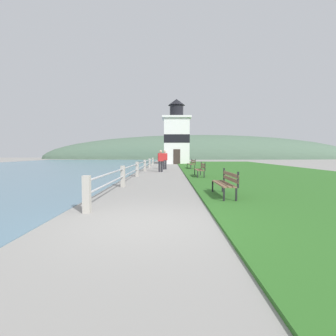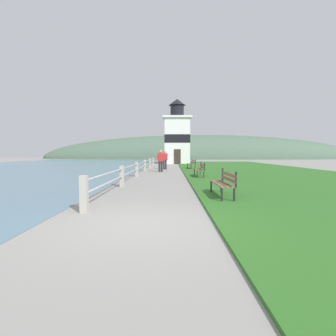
# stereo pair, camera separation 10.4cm
# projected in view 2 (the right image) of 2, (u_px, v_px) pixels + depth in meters

# --- Properties ---
(ground_plane) EXTENTS (160.00, 160.00, 0.00)m
(ground_plane) POSITION_uv_depth(u_px,v_px,m) (139.00, 224.00, 5.55)
(ground_plane) COLOR gray
(grass_verge) EXTENTS (12.00, 46.11, 0.06)m
(grass_verge) POSITION_uv_depth(u_px,v_px,m) (258.00, 171.00, 20.80)
(grass_verge) COLOR #2D6623
(grass_verge) RESTS_ON ground_plane
(seawall_railing) EXTENTS (0.18, 25.31, 0.94)m
(seawall_railing) POSITION_uv_depth(u_px,v_px,m) (141.00, 166.00, 19.08)
(seawall_railing) COLOR #A8A399
(seawall_railing) RESTS_ON ground_plane
(park_bench_near) EXTENTS (0.51, 1.94, 0.94)m
(park_bench_near) POSITION_uv_depth(u_px,v_px,m) (224.00, 182.00, 8.74)
(park_bench_near) COLOR brown
(park_bench_near) RESTS_ON ground_plane
(park_bench_midway) EXTENTS (0.49, 1.76, 0.94)m
(park_bench_midway) POSITION_uv_depth(u_px,v_px,m) (200.00, 169.00, 16.01)
(park_bench_midway) COLOR brown
(park_bench_midway) RESTS_ON ground_plane
(park_bench_far) EXTENTS (0.66, 2.03, 0.94)m
(park_bench_far) POSITION_uv_depth(u_px,v_px,m) (192.00, 163.00, 24.36)
(park_bench_far) COLOR brown
(park_bench_far) RESTS_ON ground_plane
(lighthouse) EXTENTS (3.91, 3.91, 8.94)m
(lighthouse) POSITION_uv_depth(u_px,v_px,m) (177.00, 137.00, 36.36)
(lighthouse) COLOR white
(lighthouse) RESTS_ON ground_plane
(person_strolling) EXTENTS (0.48, 0.39, 1.73)m
(person_strolling) POSITION_uv_depth(u_px,v_px,m) (165.00, 159.00, 23.76)
(person_strolling) COLOR #28282D
(person_strolling) RESTS_ON ground_plane
(person_by_railing) EXTENTS (0.47, 0.33, 1.73)m
(person_by_railing) POSITION_uv_depth(u_px,v_px,m) (161.00, 160.00, 20.65)
(person_by_railing) COLOR #28282D
(person_by_railing) RESTS_ON ground_plane
(distant_hillside) EXTENTS (80.00, 16.00, 12.00)m
(distant_hillside) POSITION_uv_depth(u_px,v_px,m) (200.00, 159.00, 66.08)
(distant_hillside) COLOR #4C6651
(distant_hillside) RESTS_ON ground_plane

